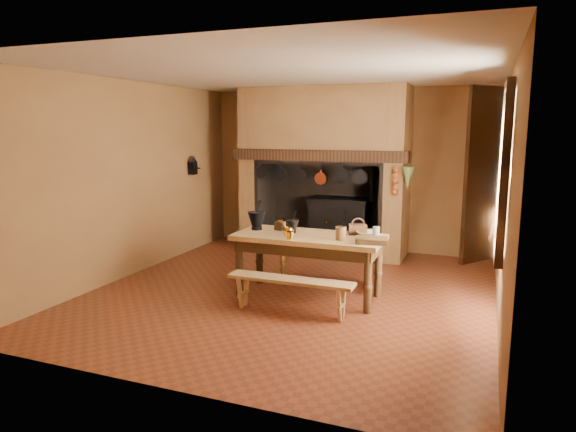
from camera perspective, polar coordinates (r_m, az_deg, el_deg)
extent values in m
plane|color=maroon|center=(6.82, 0.48, -8.43)|extent=(5.50, 5.50, 0.00)
plane|color=silver|center=(6.51, 0.51, 15.67)|extent=(5.50, 5.50, 0.00)
cube|color=olive|center=(9.13, 6.66, 5.13)|extent=(5.00, 0.02, 2.80)
cube|color=olive|center=(7.76, -17.07, 3.94)|extent=(0.02, 5.50, 2.80)
cube|color=olive|center=(6.10, 23.02, 2.11)|extent=(0.02, 5.50, 2.80)
cube|color=olive|center=(4.09, -13.32, -0.81)|extent=(5.00, 0.02, 2.80)
cube|color=olive|center=(9.23, -3.45, 5.22)|extent=(0.30, 0.90, 2.80)
cube|color=olive|center=(8.50, 12.11, 4.63)|extent=(0.30, 0.90, 2.80)
cube|color=olive|center=(8.75, 4.08, 10.21)|extent=(2.20, 0.90, 1.20)
cube|color=black|center=(8.38, 3.21, 6.75)|extent=(2.95, 0.22, 0.18)
cube|color=black|center=(9.25, 4.74, 1.48)|extent=(2.20, 0.06, 1.60)
cube|color=black|center=(9.01, 3.91, -3.86)|extent=(2.20, 0.90, 0.02)
cube|color=black|center=(8.98, 5.75, -1.05)|extent=(1.00, 0.50, 0.90)
cube|color=black|center=(8.89, 5.76, 1.90)|extent=(1.04, 0.54, 0.04)
cube|color=black|center=(8.72, 5.30, -0.71)|extent=(0.35, 0.02, 0.45)
cylinder|color=black|center=(8.74, 9.32, 3.87)|extent=(0.10, 0.10, 0.70)
cylinder|color=gold|center=(8.74, 4.32, -0.67)|extent=(0.03, 0.03, 0.03)
cylinder|color=gold|center=(8.66, 6.22, -0.79)|extent=(0.03, 0.03, 0.03)
cylinder|color=gold|center=(9.23, -0.54, -2.93)|extent=(0.40, 0.40, 0.20)
cylinder|color=gold|center=(8.99, -0.84, -3.34)|extent=(0.34, 0.34, 0.18)
cube|color=black|center=(9.40, -1.44, -2.82)|extent=(0.18, 0.18, 0.16)
cone|color=#58622E|center=(7.96, 13.14, 4.11)|extent=(0.20, 0.20, 0.35)
cube|color=white|center=(5.67, 23.12, 4.62)|extent=(0.02, 1.00, 1.60)
cube|color=#3B2612|center=(5.67, 23.40, 13.12)|extent=(0.08, 1.16, 0.08)
cube|color=#3B2612|center=(5.80, 22.27, -3.64)|extent=(0.08, 1.16, 0.08)
cube|color=#3B2612|center=(4.99, 20.69, 4.18)|extent=(0.29, 0.39, 1.60)
cube|color=#3B2612|center=(6.35, 20.88, 5.24)|extent=(0.29, 0.39, 1.60)
cube|color=black|center=(8.98, -10.54, 5.27)|extent=(0.12, 0.12, 0.22)
cone|color=black|center=(8.97, -10.57, 6.22)|extent=(0.16, 0.16, 0.10)
cylinder|color=black|center=(8.93, -10.05, 5.26)|extent=(0.12, 0.02, 0.02)
cube|color=tan|center=(6.45, 2.35, -2.37)|extent=(1.86, 0.83, 0.06)
cube|color=#3B2612|center=(6.47, 2.34, -3.27)|extent=(1.74, 0.70, 0.14)
cylinder|color=#3B2612|center=(6.58, -5.43, -5.78)|extent=(0.09, 0.09, 0.74)
cylinder|color=#3B2612|center=(6.04, 8.85, -7.27)|extent=(0.09, 0.09, 0.74)
cylinder|color=#3B2612|center=(7.12, -3.19, -4.54)|extent=(0.09, 0.09, 0.74)
cylinder|color=#3B2612|center=(6.63, 10.02, -5.77)|extent=(0.09, 0.09, 0.74)
cube|color=tan|center=(5.95, 0.27, -7.12)|extent=(1.50, 0.26, 0.04)
cube|color=tan|center=(7.16, 4.10, -4.18)|extent=(1.51, 0.26, 0.04)
cylinder|color=black|center=(6.77, -3.50, -1.35)|extent=(0.14, 0.14, 0.04)
cone|color=black|center=(6.74, -3.51, -0.36)|extent=(0.24, 0.24, 0.20)
cylinder|color=black|center=(6.71, -3.31, 1.03)|extent=(0.10, 0.05, 0.19)
cylinder|color=black|center=(6.57, 0.49, -1.73)|extent=(0.10, 0.10, 0.03)
cone|color=black|center=(6.55, 0.49, -1.03)|extent=(0.16, 0.16, 0.14)
cylinder|color=black|center=(6.52, 0.65, -0.04)|extent=(0.06, 0.02, 0.13)
cube|color=#3B2612|center=(6.73, -0.90, -1.09)|extent=(0.13, 0.13, 0.11)
cylinder|color=gold|center=(6.72, -0.90, -0.51)|extent=(0.08, 0.08, 0.03)
cylinder|color=black|center=(6.70, -0.54, -0.26)|extent=(0.09, 0.03, 0.03)
cylinder|color=gold|center=(6.17, 0.24, -2.16)|extent=(0.11, 0.11, 0.10)
cylinder|color=gold|center=(6.43, 6.21, -1.82)|extent=(0.09, 0.09, 0.08)
imported|color=beige|center=(6.40, 8.85, -1.97)|extent=(0.35, 0.35, 0.07)
cylinder|color=#54381F|center=(6.16, 5.88, -1.93)|extent=(0.16, 0.16, 0.16)
cylinder|color=beige|center=(6.29, 9.77, -1.84)|extent=(0.09, 0.09, 0.15)
cube|color=#553119|center=(6.51, 7.76, -1.50)|extent=(0.26, 0.22, 0.12)
torus|color=#553119|center=(6.50, 7.77, -0.96)|extent=(0.17, 0.07, 0.18)
cube|color=#3B2612|center=(6.06, 9.28, -2.69)|extent=(0.40, 0.31, 0.06)
imported|color=gold|center=(6.36, 0.04, -1.77)|extent=(0.15, 0.15, 0.10)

